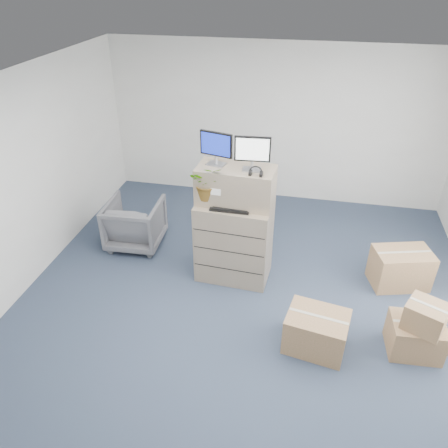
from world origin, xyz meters
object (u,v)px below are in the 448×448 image
at_px(monitor_left, 216,147).
at_px(water_bottle, 244,194).
at_px(filing_cabinet_lower, 234,241).
at_px(potted_plant, 208,186).
at_px(keyboard, 230,208).
at_px(office_chair, 135,221).
at_px(monitor_right, 252,152).

bearing_deg(monitor_left, water_bottle, 10.27).
xyz_separation_m(filing_cabinet_lower, potted_plant, (-0.34, -0.07, 0.84)).
distance_m(monitor_left, water_bottle, 0.72).
xyz_separation_m(filing_cabinet_lower, monitor_left, (-0.26, 0.09, 1.32)).
relative_size(filing_cabinet_lower, keyboard, 2.26).
xyz_separation_m(monitor_left, office_chair, (-1.40, 0.37, -1.48)).
height_order(keyboard, water_bottle, water_bottle).
bearing_deg(keyboard, monitor_left, 134.68).
xyz_separation_m(keyboard, water_bottle, (0.14, 0.21, 0.12)).
distance_m(filing_cabinet_lower, monitor_right, 1.34).
height_order(water_bottle, office_chair, water_bottle).
height_order(monitor_right, water_bottle, monitor_right).
relative_size(filing_cabinet_lower, monitor_right, 2.61).
bearing_deg(monitor_right, water_bottle, 151.24).
distance_m(monitor_left, monitor_right, 0.48).
bearing_deg(filing_cabinet_lower, monitor_left, 163.83).
xyz_separation_m(monitor_right, potted_plant, (-0.55, -0.09, -0.48)).
bearing_deg(keyboard, filing_cabinet_lower, 78.98).
bearing_deg(monitor_right, keyboard, -149.83).
bearing_deg(potted_plant, monitor_right, 9.24).
bearing_deg(water_bottle, potted_plant, -163.73).
xyz_separation_m(filing_cabinet_lower, keyboard, (-0.03, -0.14, 0.59)).
height_order(monitor_left, keyboard, monitor_left).
bearing_deg(monitor_left, potted_plant, -100.38).
bearing_deg(filing_cabinet_lower, potted_plant, -164.98).
bearing_deg(monitor_left, filing_cabinet_lower, -4.69).
xyz_separation_m(water_bottle, office_chair, (-1.77, 0.40, -0.87)).
distance_m(monitor_right, office_chair, 2.43).
height_order(filing_cabinet_lower, office_chair, filing_cabinet_lower).
distance_m(filing_cabinet_lower, keyboard, 0.61).
bearing_deg(filing_cabinet_lower, water_bottle, 32.25).
bearing_deg(office_chair, filing_cabinet_lower, 161.91).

